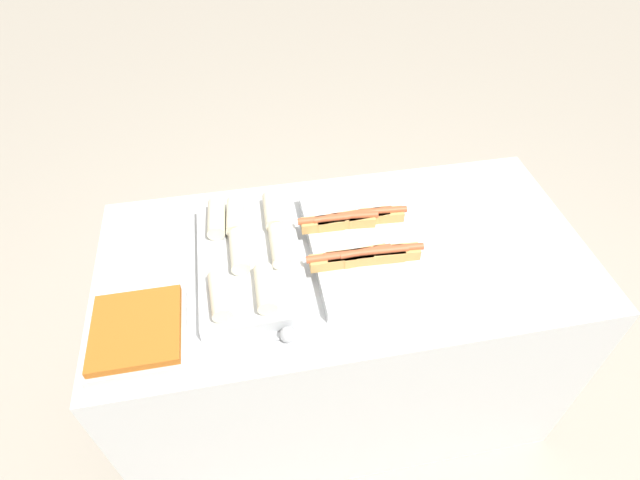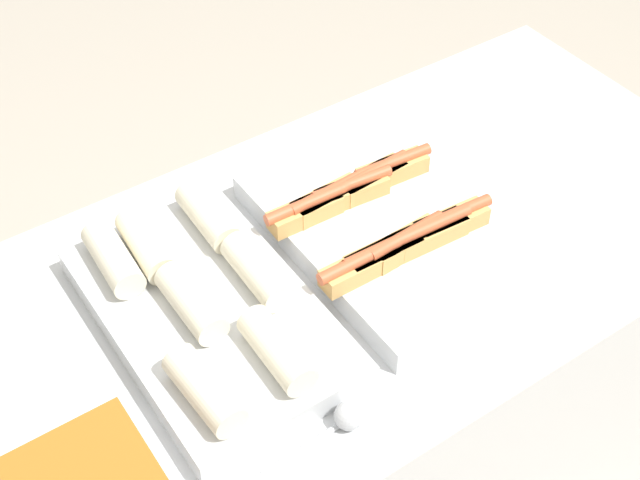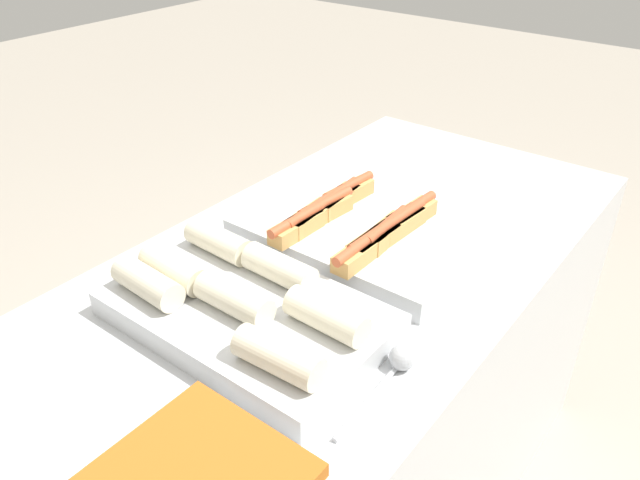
# 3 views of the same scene
# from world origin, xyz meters

# --- Properties ---
(counter) EXTENTS (1.59, 0.79, 0.89)m
(counter) POSITION_xyz_m (0.00, 0.00, 0.44)
(counter) COLOR silver
(counter) RESTS_ON ground_plane
(tray_hotdogs) EXTENTS (0.36, 0.52, 0.10)m
(tray_hotdogs) POSITION_xyz_m (0.04, 0.00, 0.93)
(tray_hotdogs) COLOR silver
(tray_hotdogs) RESTS_ON counter
(tray_wraps) EXTENTS (0.32, 0.52, 0.11)m
(tray_wraps) POSITION_xyz_m (-0.31, 0.01, 0.93)
(tray_wraps) COLOR silver
(tray_wraps) RESTS_ON counter
(serving_spoon_near) EXTENTS (0.22, 0.05, 0.05)m
(serving_spoon_near) POSITION_xyz_m (-0.25, -0.29, 0.91)
(serving_spoon_near) COLOR #B2B5BA
(serving_spoon_near) RESTS_ON counter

